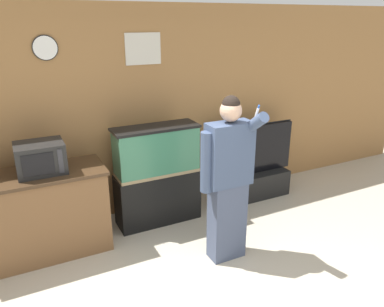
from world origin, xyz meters
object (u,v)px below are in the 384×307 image
(microwave, at_px, (40,158))
(tv_on_stand, at_px, (254,176))
(person_standing, at_px, (228,178))
(aquarium_on_stand, at_px, (157,175))
(counter_island, at_px, (33,216))

(microwave, height_order, tv_on_stand, microwave)
(tv_on_stand, height_order, person_standing, person_standing)
(microwave, relative_size, tv_on_stand, 0.39)
(aquarium_on_stand, height_order, tv_on_stand, aquarium_on_stand)
(microwave, xyz_separation_m, person_standing, (1.65, -0.94, -0.18))
(counter_island, height_order, person_standing, person_standing)
(microwave, height_order, person_standing, person_standing)
(microwave, distance_m, tv_on_stand, 2.88)
(tv_on_stand, bearing_deg, aquarium_on_stand, -178.52)
(microwave, bearing_deg, person_standing, -29.77)
(counter_island, xyz_separation_m, tv_on_stand, (2.92, 0.14, -0.16))
(counter_island, height_order, microwave, microwave)
(microwave, bearing_deg, tv_on_stand, 2.72)
(counter_island, distance_m, aquarium_on_stand, 1.45)
(counter_island, relative_size, microwave, 3.28)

